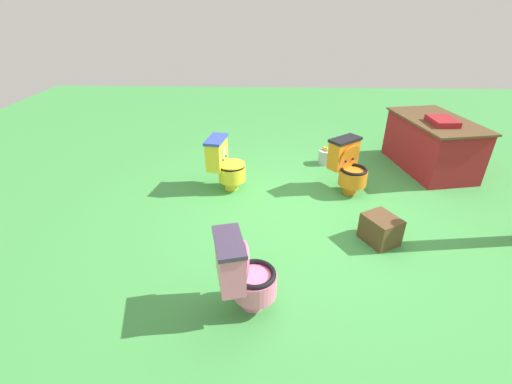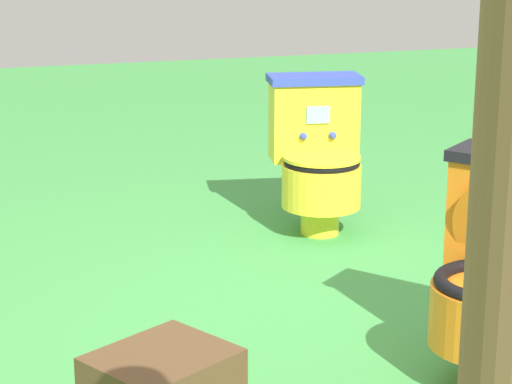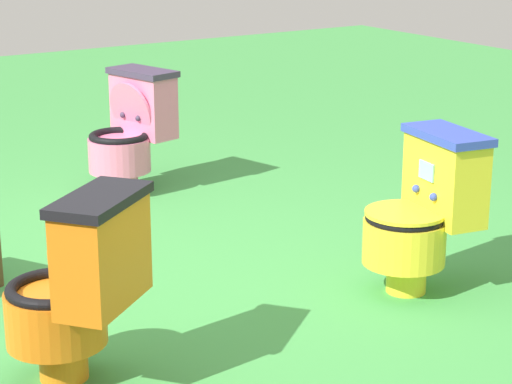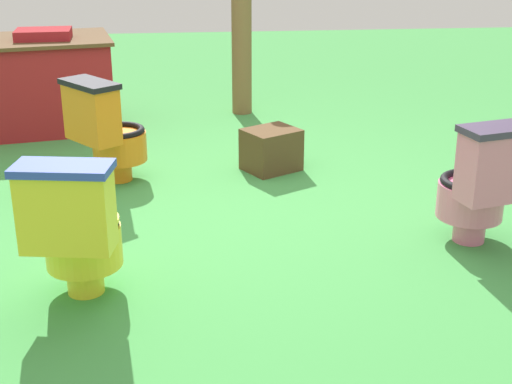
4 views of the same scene
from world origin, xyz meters
The scene contains 3 objects.
ground centered at (0.00, 0.00, 0.00)m, with size 14.00×14.00×0.00m, color #429947.
toilet_yellow centered at (-0.68, -1.16, 0.37)m, with size 0.48×0.55×0.73m.
toilet_orange centered at (-0.67, 0.48, 0.37)m, with size 0.64×0.62×0.73m.
Camera 2 is at (0.96, 3.05, 1.44)m, focal length 69.26 mm.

